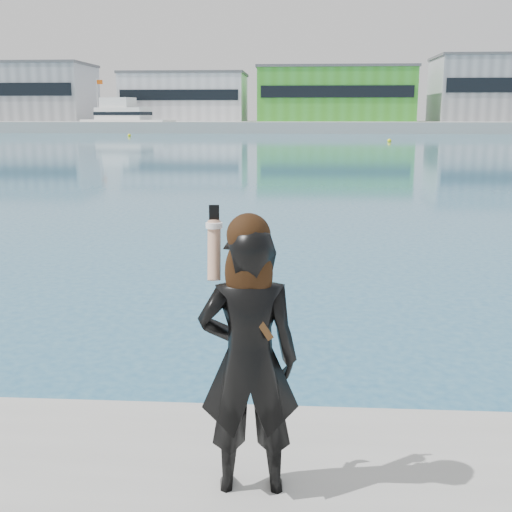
% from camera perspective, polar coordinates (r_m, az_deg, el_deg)
% --- Properties ---
extents(far_quay, '(320.00, 40.00, 2.00)m').
position_cam_1_polar(far_quay, '(134.18, 3.40, 11.46)').
color(far_quay, '#9E9E99').
rests_on(far_quay, ground).
extents(warehouse_grey_left, '(26.52, 16.36, 11.50)m').
position_cam_1_polar(warehouse_grey_left, '(143.60, -19.76, 13.54)').
color(warehouse_grey_left, gray).
rests_on(warehouse_grey_left, far_quay).
extents(warehouse_white, '(24.48, 15.35, 9.50)m').
position_cam_1_polar(warehouse_white, '(134.18, -6.29, 13.87)').
color(warehouse_white, silver).
rests_on(warehouse_white, far_quay).
extents(warehouse_green, '(30.60, 16.36, 10.50)m').
position_cam_1_polar(warehouse_green, '(132.38, 7.00, 14.09)').
color(warehouse_green, green).
rests_on(warehouse_green, far_quay).
extents(warehouse_grey_right, '(25.50, 15.35, 12.50)m').
position_cam_1_polar(warehouse_grey_right, '(137.85, 20.82, 13.74)').
color(warehouse_grey_right, gray).
rests_on(warehouse_grey_right, far_quay).
extents(flagpole_left, '(1.28, 0.16, 8.00)m').
position_cam_1_polar(flagpole_left, '(131.12, -13.89, 13.53)').
color(flagpole_left, silver).
rests_on(flagpole_left, far_quay).
extents(flagpole_right, '(1.28, 0.16, 8.00)m').
position_cam_1_polar(flagpole_right, '(126.96, 13.72, 13.58)').
color(flagpole_right, silver).
rests_on(flagpole_right, far_quay).
extents(motor_yacht, '(18.54, 10.54, 8.35)m').
position_cam_1_polar(motor_yacht, '(124.04, -11.54, 11.78)').
color(motor_yacht, white).
rests_on(motor_yacht, ground).
extents(buoy_near, '(0.50, 0.50, 0.50)m').
position_cam_1_polar(buoy_near, '(81.05, 11.77, 9.88)').
color(buoy_near, '#F8F00D').
rests_on(buoy_near, ground).
extents(buoy_far, '(0.50, 0.50, 0.50)m').
position_cam_1_polar(buoy_far, '(101.90, -11.20, 10.38)').
color(buoy_far, '#F8F00D').
rests_on(buoy_far, ground).
extents(woman, '(0.69, 0.49, 1.90)m').
position_cam_1_polar(woman, '(4.19, -0.66, -8.63)').
color(woman, black).
rests_on(woman, near_quay).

